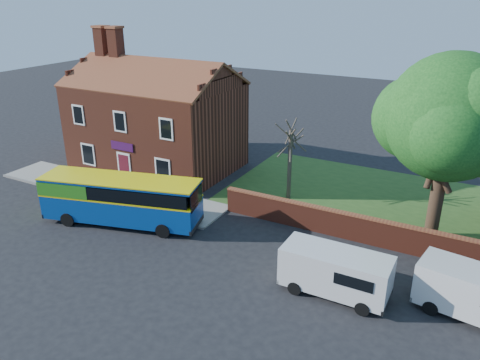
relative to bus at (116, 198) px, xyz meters
The scene contains 11 objects.
ground 4.19m from the bus, 37.47° to the right, with size 120.00×120.00×0.00m, color black.
pavement 5.45m from the bus, 139.18° to the left, with size 18.00×3.50×0.12m, color gray.
kerb 4.56m from the bus, 157.20° to the left, with size 18.00×0.15×0.14m, color slate.
grass_strip 19.34m from the bus, 33.58° to the left, with size 26.00×12.00×0.04m, color #426B28.
shop_building 10.13m from the bus, 113.43° to the left, with size 12.30×8.13×10.50m.
boundary_wall 16.74m from the bus, 16.18° to the left, with size 22.00×0.38×1.60m.
bus is the anchor object (origin of this frame).
van_near 13.81m from the bus, ahead, with size 4.95×2.09×2.17m.
van_far 19.69m from the bus, ahead, with size 5.26×2.75×2.20m.
large_tree 19.25m from the bus, 23.25° to the left, with size 8.53×6.75×10.40m.
bare_tree 11.31m from the bus, 46.96° to the left, with size 1.97×2.35×5.25m.
Camera 1 is at (15.53, -16.52, 13.14)m, focal length 35.00 mm.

